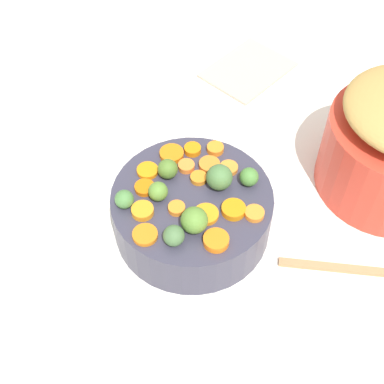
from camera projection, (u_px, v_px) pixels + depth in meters
name	position (u px, v px, depth m)	size (l,w,h in m)	color
tabletop	(155.00, 220.00, 0.92)	(2.40, 2.40, 0.02)	white
serving_bowl_carrots	(192.00, 212.00, 0.87)	(0.25, 0.25, 0.08)	#363546
carrot_slice_0	(209.00, 165.00, 0.87)	(0.03, 0.03, 0.01)	orange
carrot_slice_1	(229.00, 168.00, 0.86)	(0.03, 0.03, 0.01)	orange
carrot_slice_2	(143.00, 211.00, 0.81)	(0.03, 0.03, 0.01)	orange
carrot_slice_3	(233.00, 210.00, 0.81)	(0.04, 0.04, 0.01)	orange
carrot_slice_4	(172.00, 154.00, 0.88)	(0.04, 0.04, 0.01)	orange
carrot_slice_5	(199.00, 178.00, 0.85)	(0.03, 0.03, 0.01)	orange
carrot_slice_6	(216.00, 241.00, 0.77)	(0.04, 0.04, 0.01)	orange
carrot_slice_7	(206.00, 214.00, 0.81)	(0.04, 0.04, 0.01)	orange
carrot_slice_8	(193.00, 149.00, 0.89)	(0.03, 0.03, 0.01)	orange
carrot_slice_9	(178.00, 207.00, 0.81)	(0.03, 0.03, 0.01)	orange
carrot_slice_10	(215.00, 149.00, 0.89)	(0.03, 0.03, 0.01)	orange
carrot_slice_11	(186.00, 166.00, 0.86)	(0.03, 0.03, 0.01)	orange
carrot_slice_12	(148.00, 171.00, 0.86)	(0.03, 0.03, 0.01)	orange
carrot_slice_13	(143.00, 186.00, 0.84)	(0.03, 0.03, 0.01)	orange
carrot_slice_14	(254.00, 213.00, 0.81)	(0.03, 0.03, 0.01)	orange
carrot_slice_15	(145.00, 235.00, 0.78)	(0.04, 0.04, 0.01)	orange
brussels_sprout_0	(192.00, 222.00, 0.78)	(0.04, 0.04, 0.04)	#558131
brussels_sprout_1	(174.00, 236.00, 0.77)	(0.03, 0.03, 0.03)	#476B3E
brussels_sprout_2	(124.00, 199.00, 0.81)	(0.03, 0.03, 0.03)	#487B3E
brussels_sprout_3	(219.00, 177.00, 0.83)	(0.04, 0.04, 0.04)	#48723D
brussels_sprout_4	(158.00, 191.00, 0.82)	(0.03, 0.03, 0.03)	#598532
brussels_sprout_5	(249.00, 177.00, 0.84)	(0.03, 0.03, 0.03)	#487E37
brussels_sprout_6	(170.00, 171.00, 0.84)	(0.03, 0.03, 0.03)	#4E732B
dish_towel	(248.00, 70.00, 1.15)	(0.18, 0.13, 0.01)	#C8AD97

